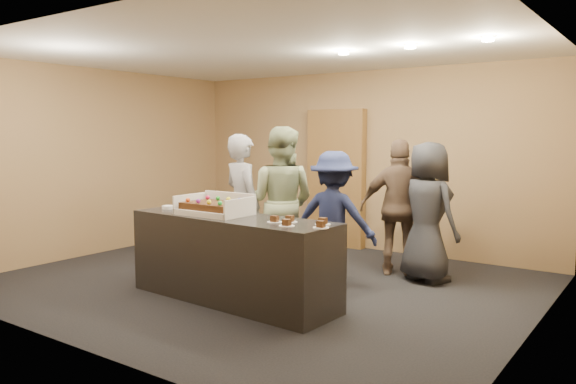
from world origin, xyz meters
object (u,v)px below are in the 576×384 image
(sheet_cake, at_px, (214,205))
(person_sage_man, at_px, (280,202))
(person_navy_man, at_px, (334,219))
(plate_stack, at_px, (168,207))
(person_brown_extra, at_px, (400,207))
(cake_box, at_px, (216,210))
(serving_counter, at_px, (232,259))
(person_server_grey, at_px, (243,205))
(storage_cabinet, at_px, (336,178))
(person_dark_suit, at_px, (428,212))

(sheet_cake, relative_size, person_sage_man, 0.34)
(person_sage_man, bearing_deg, person_navy_man, 162.11)
(plate_stack, relative_size, person_brown_extra, 0.09)
(cake_box, height_order, person_sage_man, person_sage_man)
(serving_counter, relative_size, person_sage_man, 1.30)
(serving_counter, bearing_deg, cake_box, 176.75)
(serving_counter, bearing_deg, person_sage_man, 103.36)
(person_server_grey, relative_size, person_sage_man, 0.95)
(storage_cabinet, distance_m, cake_box, 3.15)
(serving_counter, relative_size, person_brown_extra, 1.41)
(plate_stack, relative_size, person_sage_man, 0.08)
(cake_box, relative_size, person_navy_man, 0.47)
(sheet_cake, bearing_deg, person_brown_extra, 58.94)
(person_brown_extra, relative_size, person_dark_suit, 1.02)
(person_navy_man, bearing_deg, sheet_cake, 43.15)
(serving_counter, bearing_deg, storage_cabinet, 103.68)
(storage_cabinet, bearing_deg, person_dark_suit, -31.76)
(sheet_cake, distance_m, plate_stack, 0.74)
(person_sage_man, xyz_separation_m, person_navy_man, (0.77, -0.00, -0.14))
(serving_counter, distance_m, person_sage_man, 1.26)
(person_navy_man, relative_size, person_brown_extra, 0.92)
(person_dark_suit, bearing_deg, person_server_grey, 50.15)
(sheet_cake, height_order, person_dark_suit, person_dark_suit)
(storage_cabinet, xyz_separation_m, person_server_grey, (-0.03, -2.25, -0.19))
(person_navy_man, bearing_deg, plate_stack, 24.15)
(person_sage_man, bearing_deg, person_dark_suit, -171.25)
(sheet_cake, bearing_deg, serving_counter, -0.00)
(cake_box, relative_size, person_sage_man, 0.40)
(cake_box, distance_m, person_navy_man, 1.39)
(sheet_cake, distance_m, person_dark_suit, 2.54)
(person_server_grey, height_order, person_navy_man, person_server_grey)
(serving_counter, bearing_deg, sheet_cake, -176.84)
(cake_box, relative_size, person_server_grey, 0.42)
(person_sage_man, relative_size, person_brown_extra, 1.09)
(person_sage_man, bearing_deg, plate_stack, 37.58)
(person_brown_extra, bearing_deg, plate_stack, 21.82)
(serving_counter, xyz_separation_m, cake_box, (-0.24, 0.03, 0.50))
(sheet_cake, xyz_separation_m, person_sage_man, (0.04, 1.15, -0.07))
(sheet_cake, bearing_deg, person_server_grey, 111.93)
(cake_box, height_order, person_dark_suit, person_dark_suit)
(serving_counter, relative_size, person_navy_man, 1.53)
(person_server_grey, bearing_deg, person_brown_extra, -123.87)
(sheet_cake, height_order, plate_stack, sheet_cake)
(person_sage_man, relative_size, person_navy_man, 1.18)
(cake_box, relative_size, person_dark_suit, 0.44)
(cake_box, bearing_deg, sheet_cake, -91.00)
(plate_stack, height_order, person_navy_man, person_navy_man)
(sheet_cake, distance_m, person_brown_extra, 2.39)
(sheet_cake, distance_m, person_sage_man, 1.15)
(sheet_cake, height_order, person_brown_extra, person_brown_extra)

